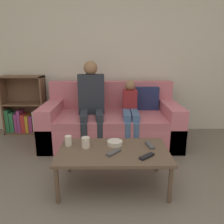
{
  "coord_description": "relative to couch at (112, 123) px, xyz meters",
  "views": [
    {
      "loc": [
        -0.08,
        -1.07,
        1.32
      ],
      "look_at": [
        -0.07,
        1.5,
        0.63
      ],
      "focal_mm": 35.0,
      "sensor_mm": 36.0,
      "label": 1
    }
  ],
  "objects": [
    {
      "name": "coffee_table",
      "position": [
        0.01,
        -1.2,
        0.06
      ],
      "size": [
        1.09,
        0.64,
        0.39
      ],
      "color": "brown",
      "rests_on": "ground_plane"
    },
    {
      "name": "tv_remote_1",
      "position": [
        0.01,
        -1.27,
        0.11
      ],
      "size": [
        0.15,
        0.16,
        0.02
      ],
      "rotation": [
        0.0,
        0.0,
        -0.7
      ],
      "color": "#47474C",
      "rests_on": "coffee_table"
    },
    {
      "name": "tv_remote_2",
      "position": [
        0.32,
        -1.36,
        0.11
      ],
      "size": [
        0.16,
        0.15,
        0.02
      ],
      "rotation": [
        0.0,
        0.0,
        -0.85
      ],
      "color": "black",
      "rests_on": "coffee_table"
    },
    {
      "name": "bookshelf",
      "position": [
        -1.49,
        0.41,
        0.08
      ],
      "size": [
        0.68,
        0.28,
        0.97
      ],
      "color": "brown",
      "rests_on": "ground_plane"
    },
    {
      "name": "snack_bowl",
      "position": [
        0.03,
        -1.07,
        0.12
      ],
      "size": [
        0.16,
        0.16,
        0.05
      ],
      "color": "beige",
      "rests_on": "coffee_table"
    },
    {
      "name": "person_adult",
      "position": [
        -0.29,
        -0.09,
        0.41
      ],
      "size": [
        0.4,
        0.69,
        1.22
      ],
      "rotation": [
        0.0,
        0.0,
        0.09
      ],
      "color": "#282D38",
      "rests_on": "ground_plane"
    },
    {
      "name": "tv_remote_0",
      "position": [
        0.39,
        -1.1,
        0.11
      ],
      "size": [
        0.08,
        0.18,
        0.02
      ],
      "rotation": [
        0.0,
        0.0,
        0.2
      ],
      "color": "#47474C",
      "rests_on": "coffee_table"
    },
    {
      "name": "cup_near",
      "position": [
        -0.45,
        -1.08,
        0.15
      ],
      "size": [
        0.07,
        0.07,
        0.1
      ],
      "color": "silver",
      "rests_on": "coffee_table"
    },
    {
      "name": "cup_far",
      "position": [
        -0.27,
        -1.13,
        0.15
      ],
      "size": [
        0.08,
        0.08,
        0.11
      ],
      "color": "silver",
      "rests_on": "coffee_table"
    },
    {
      "name": "couch",
      "position": [
        0.0,
        0.0,
        0.0
      ],
      "size": [
        1.98,
        0.99,
        0.89
      ],
      "color": "#D1707F",
      "rests_on": "ground_plane"
    },
    {
      "name": "person_child",
      "position": [
        0.27,
        -0.17,
        0.24
      ],
      "size": [
        0.22,
        0.67,
        0.94
      ],
      "rotation": [
        0.0,
        0.0,
        -0.02
      ],
      "color": "#476693",
      "rests_on": "ground_plane"
    },
    {
      "name": "wall_back",
      "position": [
        0.07,
        0.57,
        1.01
      ],
      "size": [
        12.0,
        0.06,
        2.6
      ],
      "color": "beige",
      "rests_on": "ground_plane"
    }
  ]
}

